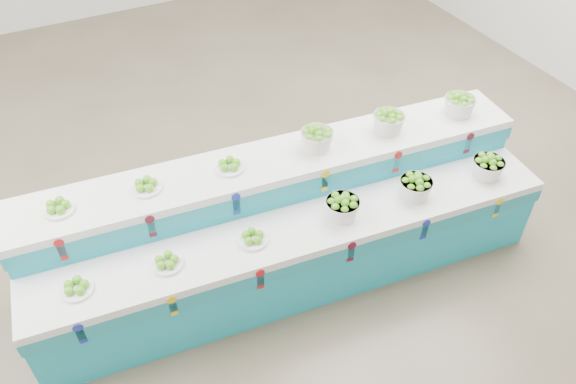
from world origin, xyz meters
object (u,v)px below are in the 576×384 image
object	(u,v)px
display_stand	(288,224)
basket_lower_left	(342,207)
basket_upper_right	(460,104)
plate_upper_mid	(146,185)

from	to	relation	value
display_stand	basket_lower_left	size ratio (longest dim) A/B	15.76
display_stand	basket_lower_left	world-z (taller)	display_stand
basket_upper_right	basket_lower_left	bearing A→B (deg)	-164.37
basket_lower_left	basket_upper_right	bearing A→B (deg)	15.63
basket_lower_left	plate_upper_mid	bearing A→B (deg)	153.86
basket_lower_left	basket_upper_right	size ratio (longest dim) A/B	1.00
display_stand	plate_upper_mid	size ratio (longest dim) A/B	18.20
display_stand	basket_upper_right	world-z (taller)	basket_upper_right
display_stand	plate_upper_mid	bearing A→B (deg)	165.86
plate_upper_mid	basket_lower_left	bearing A→B (deg)	-26.14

